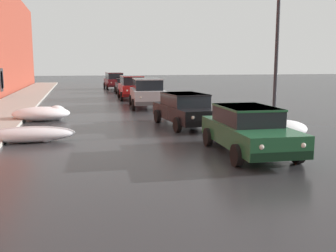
{
  "coord_description": "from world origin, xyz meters",
  "views": [
    {
      "loc": [
        -2.46,
        -0.78,
        2.64
      ],
      "look_at": [
        0.22,
        10.16,
        0.84
      ],
      "focal_mm": 40.68,
      "sensor_mm": 36.0,
      "label": 1
    }
  ],
  "objects_px": {
    "sedan_black_parked_kerbside_close": "(186,109)",
    "suv_silver_parked_kerbside_mid": "(147,92)",
    "sedan_green_approaching_near_lane": "(248,129)",
    "suv_maroon_at_far_intersection": "(114,80)",
    "street_lamp_post": "(277,38)",
    "sedan_grey_queued_behind_truck": "(124,85)",
    "suv_red_parked_far_down_block": "(132,86)"
  },
  "relations": [
    {
      "from": "sedan_black_parked_kerbside_close",
      "to": "suv_silver_parked_kerbside_mid",
      "type": "height_order",
      "value": "suv_silver_parked_kerbside_mid"
    },
    {
      "from": "sedan_green_approaching_near_lane",
      "to": "suv_silver_parked_kerbside_mid",
      "type": "bearing_deg",
      "value": 92.52
    },
    {
      "from": "suv_maroon_at_far_intersection",
      "to": "street_lamp_post",
      "type": "height_order",
      "value": "street_lamp_post"
    },
    {
      "from": "sedan_black_parked_kerbside_close",
      "to": "suv_maroon_at_far_intersection",
      "type": "height_order",
      "value": "suv_maroon_at_far_intersection"
    },
    {
      "from": "suv_silver_parked_kerbside_mid",
      "to": "suv_maroon_at_far_intersection",
      "type": "relative_size",
      "value": 1.04
    },
    {
      "from": "suv_silver_parked_kerbside_mid",
      "to": "sedan_black_parked_kerbside_close",
      "type": "bearing_deg",
      "value": -87.97
    },
    {
      "from": "sedan_grey_queued_behind_truck",
      "to": "street_lamp_post",
      "type": "xyz_separation_m",
      "value": [
        2.97,
        -23.56,
        2.94
      ]
    },
    {
      "from": "sedan_black_parked_kerbside_close",
      "to": "suv_silver_parked_kerbside_mid",
      "type": "relative_size",
      "value": 0.96
    },
    {
      "from": "sedan_green_approaching_near_lane",
      "to": "suv_red_parked_far_down_block",
      "type": "relative_size",
      "value": 0.9
    },
    {
      "from": "street_lamp_post",
      "to": "suv_red_parked_far_down_block",
      "type": "bearing_deg",
      "value": 101.45
    },
    {
      "from": "sedan_green_approaching_near_lane",
      "to": "sedan_black_parked_kerbside_close",
      "type": "bearing_deg",
      "value": 93.2
    },
    {
      "from": "sedan_black_parked_kerbside_close",
      "to": "sedan_grey_queued_behind_truck",
      "type": "height_order",
      "value": "same"
    },
    {
      "from": "suv_red_parked_far_down_block",
      "to": "sedan_grey_queued_behind_truck",
      "type": "distance_m",
      "value": 7.28
    },
    {
      "from": "suv_silver_parked_kerbside_mid",
      "to": "suv_maroon_at_far_intersection",
      "type": "distance_m",
      "value": 19.29
    },
    {
      "from": "sedan_green_approaching_near_lane",
      "to": "suv_maroon_at_far_intersection",
      "type": "xyz_separation_m",
      "value": [
        -0.69,
        32.57,
        0.24
      ]
    },
    {
      "from": "suv_silver_parked_kerbside_mid",
      "to": "suv_maroon_at_far_intersection",
      "type": "height_order",
      "value": "same"
    },
    {
      "from": "sedan_green_approaching_near_lane",
      "to": "sedan_grey_queued_behind_truck",
      "type": "height_order",
      "value": "same"
    },
    {
      "from": "sedan_green_approaching_near_lane",
      "to": "sedan_black_parked_kerbside_close",
      "type": "relative_size",
      "value": 0.96
    },
    {
      "from": "sedan_green_approaching_near_lane",
      "to": "street_lamp_post",
      "type": "relative_size",
      "value": 0.65
    },
    {
      "from": "suv_red_parked_far_down_block",
      "to": "sedan_grey_queued_behind_truck",
      "type": "relative_size",
      "value": 1.16
    },
    {
      "from": "suv_red_parked_far_down_block",
      "to": "street_lamp_post",
      "type": "distance_m",
      "value": 16.84
    },
    {
      "from": "sedan_green_approaching_near_lane",
      "to": "suv_silver_parked_kerbside_mid",
      "type": "distance_m",
      "value": 13.3
    },
    {
      "from": "sedan_green_approaching_near_lane",
      "to": "sedan_grey_queued_behind_truck",
      "type": "distance_m",
      "value": 26.79
    },
    {
      "from": "sedan_green_approaching_near_lane",
      "to": "street_lamp_post",
      "type": "xyz_separation_m",
      "value": [
        2.66,
        3.23,
        2.94
      ]
    },
    {
      "from": "sedan_green_approaching_near_lane",
      "to": "street_lamp_post",
      "type": "distance_m",
      "value": 5.11
    },
    {
      "from": "suv_silver_parked_kerbside_mid",
      "to": "suv_red_parked_far_down_block",
      "type": "bearing_deg",
      "value": 90.54
    },
    {
      "from": "street_lamp_post",
      "to": "suv_silver_parked_kerbside_mid",
      "type": "bearing_deg",
      "value": 107.87
    },
    {
      "from": "sedan_black_parked_kerbside_close",
      "to": "suv_red_parked_far_down_block",
      "type": "relative_size",
      "value": 0.94
    },
    {
      "from": "sedan_black_parked_kerbside_close",
      "to": "sedan_green_approaching_near_lane",
      "type": "bearing_deg",
      "value": -86.8
    },
    {
      "from": "sedan_black_parked_kerbside_close",
      "to": "suv_silver_parked_kerbside_mid",
      "type": "bearing_deg",
      "value": 92.03
    },
    {
      "from": "suv_silver_parked_kerbside_mid",
      "to": "street_lamp_post",
      "type": "height_order",
      "value": "street_lamp_post"
    },
    {
      "from": "sedan_green_approaching_near_lane",
      "to": "suv_red_parked_far_down_block",
      "type": "distance_m",
      "value": 19.53
    }
  ]
}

